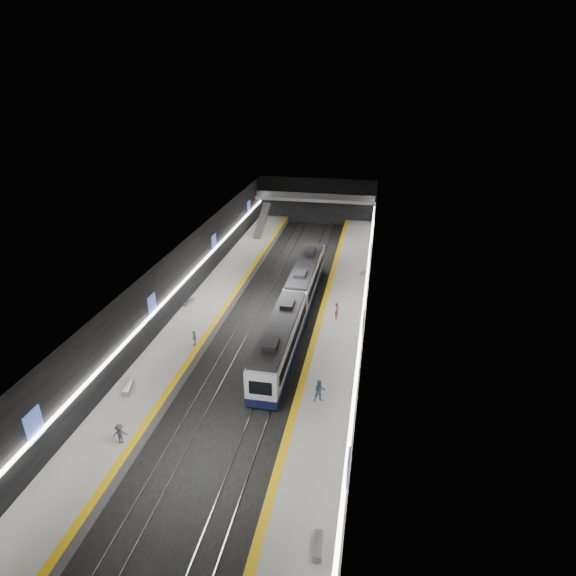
% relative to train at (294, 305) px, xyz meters
% --- Properties ---
extents(ground, '(70.00, 70.00, 0.00)m').
position_rel_train_xyz_m(ground, '(-2.50, 0.73, -2.20)').
color(ground, black).
rests_on(ground, ground).
extents(ceiling, '(20.00, 70.00, 0.04)m').
position_rel_train_xyz_m(ceiling, '(-2.50, 0.73, 5.80)').
color(ceiling, beige).
rests_on(ceiling, wall_left).
extents(wall_left, '(0.04, 70.00, 8.00)m').
position_rel_train_xyz_m(wall_left, '(-12.50, 0.73, 1.80)').
color(wall_left, black).
rests_on(wall_left, ground).
extents(wall_right, '(0.04, 70.00, 8.00)m').
position_rel_train_xyz_m(wall_right, '(7.50, 0.73, 1.80)').
color(wall_right, black).
rests_on(wall_right, ground).
extents(wall_back, '(20.00, 0.04, 8.00)m').
position_rel_train_xyz_m(wall_back, '(-2.50, 35.73, 1.80)').
color(wall_back, black).
rests_on(wall_back, ground).
extents(platform_left, '(5.00, 70.00, 1.00)m').
position_rel_train_xyz_m(platform_left, '(-10.00, 0.73, -1.70)').
color(platform_left, slate).
rests_on(platform_left, ground).
extents(tile_surface_left, '(5.00, 70.00, 0.02)m').
position_rel_train_xyz_m(tile_surface_left, '(-10.00, 0.73, -1.19)').
color(tile_surface_left, '#B8B8B3').
rests_on(tile_surface_left, platform_left).
extents(tactile_strip_left, '(0.60, 70.00, 0.02)m').
position_rel_train_xyz_m(tactile_strip_left, '(-7.80, 0.73, -1.18)').
color(tactile_strip_left, yellow).
rests_on(tactile_strip_left, platform_left).
extents(platform_right, '(5.00, 70.00, 1.00)m').
position_rel_train_xyz_m(platform_right, '(5.00, 0.73, -1.70)').
color(platform_right, slate).
rests_on(platform_right, ground).
extents(tile_surface_right, '(5.00, 70.00, 0.02)m').
position_rel_train_xyz_m(tile_surface_right, '(5.00, 0.73, -1.19)').
color(tile_surface_right, '#B8B8B3').
rests_on(tile_surface_right, platform_right).
extents(tactile_strip_right, '(0.60, 70.00, 0.02)m').
position_rel_train_xyz_m(tactile_strip_right, '(2.80, 0.73, -1.18)').
color(tactile_strip_right, yellow).
rests_on(tactile_strip_right, platform_right).
extents(rails, '(6.52, 70.00, 0.12)m').
position_rel_train_xyz_m(rails, '(-2.50, 0.73, -2.14)').
color(rails, gray).
rests_on(rails, ground).
extents(train, '(2.69, 30.05, 3.60)m').
position_rel_train_xyz_m(train, '(0.00, 0.00, 0.00)').
color(train, '#10143B').
rests_on(train, ground).
extents(ad_posters, '(19.94, 53.50, 2.20)m').
position_rel_train_xyz_m(ad_posters, '(-2.50, 1.73, 2.30)').
color(ad_posters, '#435DCB').
rests_on(ad_posters, wall_left).
extents(cove_light_left, '(0.25, 68.60, 0.12)m').
position_rel_train_xyz_m(cove_light_left, '(-12.30, 0.73, 1.60)').
color(cove_light_left, white).
rests_on(cove_light_left, wall_left).
extents(cove_light_right, '(0.25, 68.60, 0.12)m').
position_rel_train_xyz_m(cove_light_right, '(7.30, 0.73, 1.60)').
color(cove_light_right, white).
rests_on(cove_light_right, wall_right).
extents(mezzanine_bridge, '(20.00, 3.00, 1.50)m').
position_rel_train_xyz_m(mezzanine_bridge, '(-2.50, 33.66, 2.84)').
color(mezzanine_bridge, gray).
rests_on(mezzanine_bridge, wall_left).
extents(escalator, '(1.20, 7.50, 3.92)m').
position_rel_train_xyz_m(escalator, '(-10.00, 26.73, 0.70)').
color(escalator, '#99999E').
rests_on(escalator, platform_left).
extents(bench_left_near, '(1.00, 2.00, 0.47)m').
position_rel_train_xyz_m(bench_left_near, '(-11.08, -15.48, -0.96)').
color(bench_left_near, '#99999E').
rests_on(bench_left_near, platform_left).
extents(bench_left_far, '(0.80, 1.64, 0.39)m').
position_rel_train_xyz_m(bench_left_far, '(-12.00, 0.22, -1.00)').
color(bench_left_far, '#99999E').
rests_on(bench_left_far, platform_left).
extents(bench_right_near, '(0.58, 1.78, 0.43)m').
position_rel_train_xyz_m(bench_right_near, '(6.15, -26.73, -0.98)').
color(bench_right_near, '#99999E').
rests_on(bench_right_near, platform_right).
extents(bench_right_far, '(0.89, 1.80, 0.42)m').
position_rel_train_xyz_m(bench_right_far, '(6.75, 12.84, -0.98)').
color(bench_right_far, '#99999E').
rests_on(bench_right_far, platform_right).
extents(passenger_right_a, '(0.55, 0.75, 1.90)m').
position_rel_train_xyz_m(passenger_right_a, '(4.53, -0.13, -0.25)').
color(passenger_right_a, '#C14860').
rests_on(passenger_right_a, platform_right).
extents(passenger_right_b, '(1.14, 1.02, 1.95)m').
position_rel_train_xyz_m(passenger_right_b, '(4.55, -14.00, -0.22)').
color(passenger_right_b, '#456C96').
rests_on(passenger_right_b, platform_right).
extents(passenger_left_a, '(0.69, 0.97, 1.52)m').
position_rel_train_xyz_m(passenger_left_a, '(-8.22, -7.84, -0.43)').
color(passenger_left_a, '#B9B5A9').
rests_on(passenger_left_a, platform_left).
extents(passenger_left_b, '(1.14, 0.90, 1.55)m').
position_rel_train_xyz_m(passenger_left_b, '(-8.60, -21.22, -0.42)').
color(passenger_left_b, '#413F47').
rests_on(passenger_left_b, platform_left).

